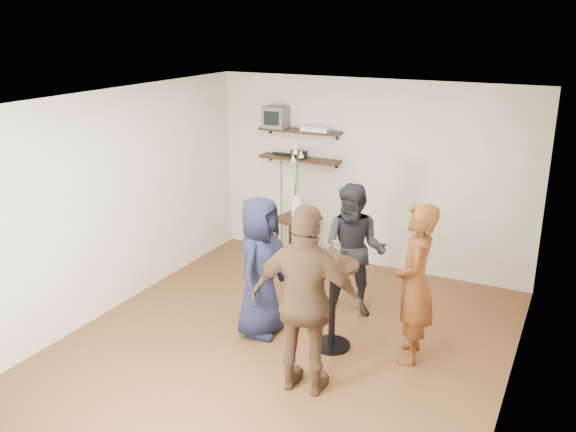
{
  "coord_description": "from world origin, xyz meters",
  "views": [
    {
      "loc": [
        2.64,
        -5.22,
        3.36
      ],
      "look_at": [
        -0.19,
        0.4,
        1.3
      ],
      "focal_mm": 38.0,
      "sensor_mm": 36.0,
      "label": 1
    }
  ],
  "objects_px": {
    "radio": "(299,154)",
    "drinks_table": "(333,294)",
    "person_dark": "(354,251)",
    "dvd_deck": "(317,129)",
    "side_table": "(297,224)",
    "person_brown": "(307,302)",
    "crt_monitor": "(276,117)",
    "person_navy": "(260,267)",
    "person_plaid": "(415,284)"
  },
  "relations": [
    {
      "from": "side_table",
      "to": "person_navy",
      "type": "distance_m",
      "value": 2.22
    },
    {
      "from": "crt_monitor",
      "to": "radio",
      "type": "bearing_deg",
      "value": 0.0
    },
    {
      "from": "person_dark",
      "to": "person_brown",
      "type": "distance_m",
      "value": 1.66
    },
    {
      "from": "crt_monitor",
      "to": "person_brown",
      "type": "height_order",
      "value": "crt_monitor"
    },
    {
      "from": "dvd_deck",
      "to": "drinks_table",
      "type": "height_order",
      "value": "dvd_deck"
    },
    {
      "from": "radio",
      "to": "side_table",
      "type": "bearing_deg",
      "value": -71.68
    },
    {
      "from": "radio",
      "to": "person_dark",
      "type": "bearing_deg",
      "value": -45.41
    },
    {
      "from": "dvd_deck",
      "to": "person_dark",
      "type": "bearing_deg",
      "value": -51.58
    },
    {
      "from": "radio",
      "to": "person_navy",
      "type": "xyz_separation_m",
      "value": [
        0.65,
        -2.3,
        -0.73
      ]
    },
    {
      "from": "person_plaid",
      "to": "person_dark",
      "type": "height_order",
      "value": "person_plaid"
    },
    {
      "from": "person_navy",
      "to": "person_brown",
      "type": "xyz_separation_m",
      "value": [
        0.91,
        -0.76,
        0.12
      ]
    },
    {
      "from": "dvd_deck",
      "to": "person_brown",
      "type": "relative_size",
      "value": 0.22
    },
    {
      "from": "side_table",
      "to": "drinks_table",
      "type": "height_order",
      "value": "drinks_table"
    },
    {
      "from": "side_table",
      "to": "person_navy",
      "type": "height_order",
      "value": "person_navy"
    },
    {
      "from": "radio",
      "to": "person_brown",
      "type": "height_order",
      "value": "person_brown"
    },
    {
      "from": "drinks_table",
      "to": "person_dark",
      "type": "bearing_deg",
      "value": 95.75
    },
    {
      "from": "person_plaid",
      "to": "person_navy",
      "type": "bearing_deg",
      "value": -93.64
    },
    {
      "from": "person_dark",
      "to": "person_navy",
      "type": "relative_size",
      "value": 1.0
    },
    {
      "from": "person_dark",
      "to": "person_brown",
      "type": "height_order",
      "value": "person_brown"
    },
    {
      "from": "crt_monitor",
      "to": "side_table",
      "type": "distance_m",
      "value": 1.55
    },
    {
      "from": "dvd_deck",
      "to": "person_dark",
      "type": "relative_size",
      "value": 0.25
    },
    {
      "from": "side_table",
      "to": "person_brown",
      "type": "distance_m",
      "value": 3.28
    },
    {
      "from": "side_table",
      "to": "drinks_table",
      "type": "xyz_separation_m",
      "value": [
        1.42,
        -2.06,
        0.09
      ]
    },
    {
      "from": "dvd_deck",
      "to": "person_brown",
      "type": "bearing_deg",
      "value": -67.13
    },
    {
      "from": "radio",
      "to": "drinks_table",
      "type": "relative_size",
      "value": 0.23
    },
    {
      "from": "person_dark",
      "to": "drinks_table",
      "type": "bearing_deg",
      "value": -90.0
    },
    {
      "from": "drinks_table",
      "to": "person_navy",
      "type": "height_order",
      "value": "person_navy"
    },
    {
      "from": "drinks_table",
      "to": "person_navy",
      "type": "xyz_separation_m",
      "value": [
        -0.83,
        -0.06,
        0.17
      ]
    },
    {
      "from": "crt_monitor",
      "to": "person_dark",
      "type": "xyz_separation_m",
      "value": [
        1.75,
        -1.41,
        -1.23
      ]
    },
    {
      "from": "side_table",
      "to": "person_plaid",
      "type": "relative_size",
      "value": 0.38
    },
    {
      "from": "drinks_table",
      "to": "person_plaid",
      "type": "relative_size",
      "value": 0.58
    },
    {
      "from": "person_plaid",
      "to": "person_brown",
      "type": "xyz_separation_m",
      "value": [
        -0.73,
        -0.99,
        0.08
      ]
    },
    {
      "from": "crt_monitor",
      "to": "person_navy",
      "type": "bearing_deg",
      "value": -66.44
    },
    {
      "from": "person_dark",
      "to": "dvd_deck",
      "type": "bearing_deg",
      "value": 122.67
    },
    {
      "from": "side_table",
      "to": "person_navy",
      "type": "bearing_deg",
      "value": -74.42
    },
    {
      "from": "dvd_deck",
      "to": "person_brown",
      "type": "xyz_separation_m",
      "value": [
        1.29,
        -3.06,
        -0.99
      ]
    },
    {
      "from": "radio",
      "to": "side_table",
      "type": "xyz_separation_m",
      "value": [
        0.06,
        -0.17,
        -0.99
      ]
    },
    {
      "from": "drinks_table",
      "to": "person_navy",
      "type": "relative_size",
      "value": 0.61
    },
    {
      "from": "person_dark",
      "to": "radio",
      "type": "bearing_deg",
      "value": 128.84
    },
    {
      "from": "crt_monitor",
      "to": "person_dark",
      "type": "relative_size",
      "value": 0.2
    },
    {
      "from": "side_table",
      "to": "person_plaid",
      "type": "bearing_deg",
      "value": -40.4
    },
    {
      "from": "radio",
      "to": "person_navy",
      "type": "height_order",
      "value": "person_navy"
    },
    {
      "from": "side_table",
      "to": "person_brown",
      "type": "relative_size",
      "value": 0.35
    },
    {
      "from": "dvd_deck",
      "to": "person_plaid",
      "type": "height_order",
      "value": "dvd_deck"
    },
    {
      "from": "crt_monitor",
      "to": "radio",
      "type": "height_order",
      "value": "crt_monitor"
    },
    {
      "from": "person_dark",
      "to": "person_navy",
      "type": "xyz_separation_m",
      "value": [
        -0.74,
        -0.89,
        -0.0
      ]
    },
    {
      "from": "drinks_table",
      "to": "person_dark",
      "type": "xyz_separation_m",
      "value": [
        -0.08,
        0.82,
        0.17
      ]
    },
    {
      "from": "dvd_deck",
      "to": "drinks_table",
      "type": "relative_size",
      "value": 0.42
    },
    {
      "from": "person_plaid",
      "to": "side_table",
      "type": "bearing_deg",
      "value": -141.87
    },
    {
      "from": "person_dark",
      "to": "person_navy",
      "type": "height_order",
      "value": "person_dark"
    }
  ]
}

